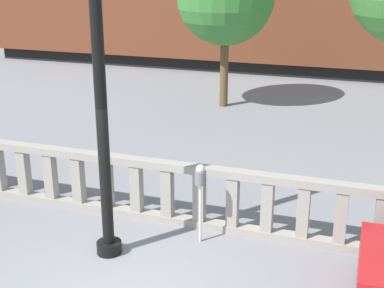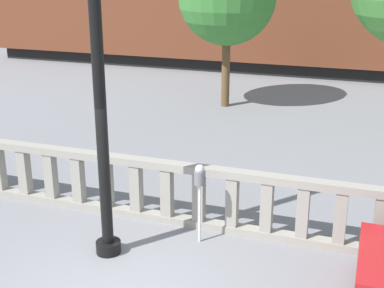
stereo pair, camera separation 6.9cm
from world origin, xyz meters
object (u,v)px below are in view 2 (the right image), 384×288
(train_near, at_px, (213,20))
(train_far, at_px, (180,13))
(lamppost, at_px, (97,54))
(parking_meter, at_px, (200,180))

(train_near, distance_m, train_far, 5.52)
(lamppost, xyz_separation_m, parking_meter, (1.32, 0.84, -2.16))
(lamppost, bearing_deg, train_near, 101.11)
(train_near, bearing_deg, parking_meter, -73.72)
(parking_meter, height_order, train_near, train_near)
(lamppost, bearing_deg, parking_meter, 32.44)
(parking_meter, distance_m, train_far, 21.50)
(train_far, bearing_deg, lamppost, -72.89)
(lamppost, distance_m, parking_meter, 2.67)
(lamppost, relative_size, train_far, 0.25)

